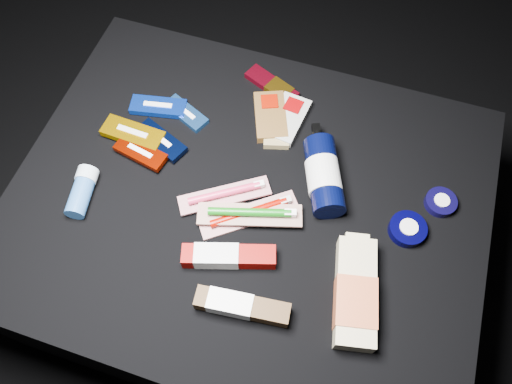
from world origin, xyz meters
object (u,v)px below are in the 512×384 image
(bodywash_bottle, at_px, (355,295))
(toothpaste_carton_red, at_px, (225,256))
(lotion_bottle, at_px, (324,175))
(deodorant_stick, at_px, (82,191))

(bodywash_bottle, xyz_separation_m, toothpaste_carton_red, (-0.26, -0.00, -0.00))
(lotion_bottle, distance_m, toothpaste_carton_red, 0.26)
(bodywash_bottle, relative_size, deodorant_stick, 2.00)
(bodywash_bottle, xyz_separation_m, deodorant_stick, (-0.58, 0.04, -0.00))
(deodorant_stick, height_order, toothpaste_carton_red, deodorant_stick)
(lotion_bottle, bearing_deg, toothpaste_carton_red, -144.00)
(deodorant_stick, bearing_deg, lotion_bottle, 11.17)
(lotion_bottle, xyz_separation_m, toothpaste_carton_red, (-0.14, -0.22, -0.02))
(deodorant_stick, relative_size, toothpaste_carton_red, 0.61)
(lotion_bottle, relative_size, toothpaste_carton_red, 1.17)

